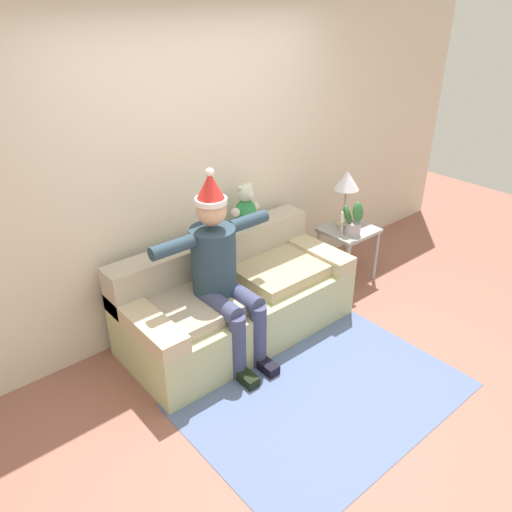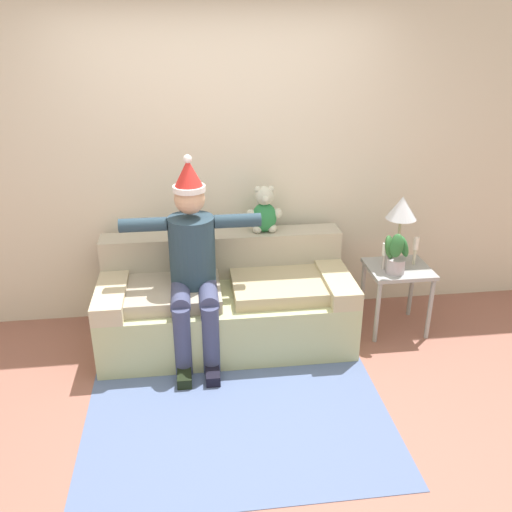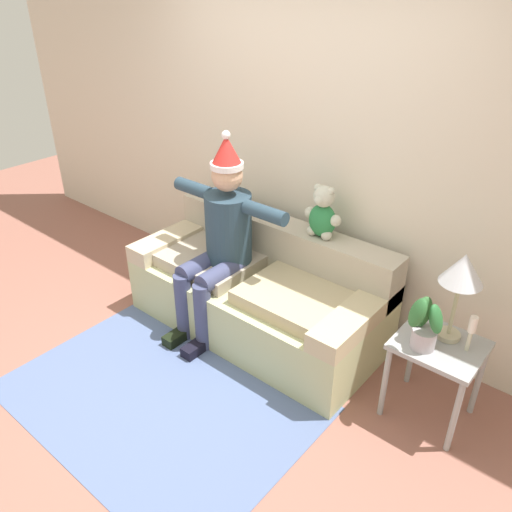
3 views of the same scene
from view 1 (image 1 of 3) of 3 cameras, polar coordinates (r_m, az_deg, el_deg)
ground_plane at (r=3.79m, az=7.73°, el=-15.39°), size 10.00×10.00×0.00m
back_wall at (r=4.12m, az=-7.27°, el=10.38°), size 7.00×0.10×2.70m
couch at (r=4.18m, az=-2.42°, el=-4.86°), size 1.92×0.87×0.79m
person_seated at (r=3.71m, az=-3.97°, el=-1.41°), size 1.02×0.77×1.51m
teddy_bear at (r=4.25m, az=-1.20°, el=5.59°), size 0.29×0.17×0.38m
side_table at (r=4.95m, az=10.48°, el=2.06°), size 0.49×0.44×0.55m
table_lamp at (r=4.80m, az=10.30°, el=8.20°), size 0.24×0.24×0.56m
potted_plant at (r=4.73m, az=11.08°, el=4.14°), size 0.22×0.27×0.35m
candle_tall at (r=4.74m, az=9.84°, el=4.10°), size 0.04×0.04×0.22m
candle_short at (r=4.97m, az=11.40°, el=5.19°), size 0.04×0.04×0.23m
area_rug at (r=3.78m, az=7.75°, el=-15.36°), size 1.96×1.39×0.01m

